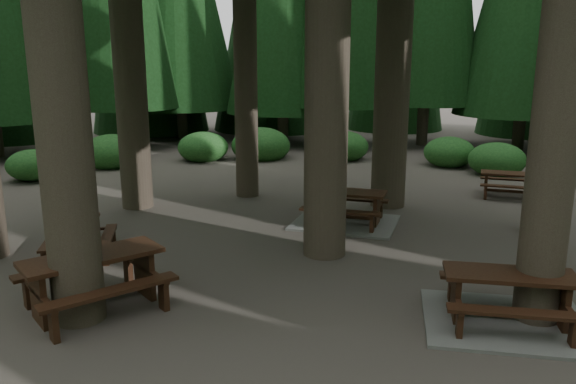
# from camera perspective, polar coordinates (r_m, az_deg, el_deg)

# --- Properties ---
(ground) EXTENTS (80.00, 80.00, 0.00)m
(ground) POSITION_cam_1_polar(r_m,az_deg,el_deg) (11.21, -0.44, -6.49)
(ground) COLOR #4B443D
(ground) RESTS_ON ground
(picnic_table_a) EXTENTS (2.53, 2.17, 0.80)m
(picnic_table_a) POSITION_cam_1_polar(r_m,az_deg,el_deg) (8.97, 21.38, -10.78)
(picnic_table_a) COLOR gray
(picnic_table_a) RESTS_ON ground
(picnic_table_b) EXTENTS (1.64, 1.85, 0.68)m
(picnic_table_b) POSITION_cam_1_polar(r_m,az_deg,el_deg) (11.77, -20.39, -4.08)
(picnic_table_b) COLOR black
(picnic_table_b) RESTS_ON ground
(picnic_table_c) EXTENTS (2.74, 2.43, 0.80)m
(picnic_table_c) POSITION_cam_1_polar(r_m,az_deg,el_deg) (13.33, 5.85, -2.08)
(picnic_table_c) COLOR gray
(picnic_table_c) RESTS_ON ground
(picnic_table_d) EXTENTS (1.85, 1.63, 0.69)m
(picnic_table_d) POSITION_cam_1_polar(r_m,az_deg,el_deg) (17.03, 21.64, 1.06)
(picnic_table_d) COLOR black
(picnic_table_d) RESTS_ON ground
(picnic_table_e) EXTENTS (2.64, 2.62, 0.89)m
(picnic_table_e) POSITION_cam_1_polar(r_m,az_deg,el_deg) (9.23, -19.15, -7.77)
(picnic_table_e) COLOR black
(picnic_table_e) RESTS_ON ground
(shrub_ring) EXTENTS (23.86, 24.64, 1.49)m
(shrub_ring) POSITION_cam_1_polar(r_m,az_deg,el_deg) (11.75, 3.32, -3.51)
(shrub_ring) COLOR #1D551F
(shrub_ring) RESTS_ON ground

